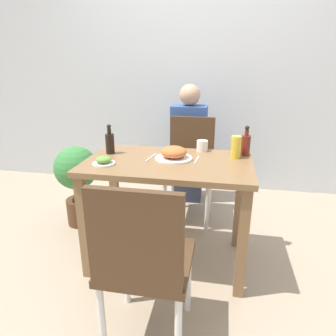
{
  "coord_description": "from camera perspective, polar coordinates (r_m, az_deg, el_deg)",
  "views": [
    {
      "loc": [
        0.34,
        -1.82,
        1.36
      ],
      "look_at": [
        0.0,
        0.0,
        0.7
      ],
      "focal_mm": 32.0,
      "sensor_mm": 36.0,
      "label": 1
    }
  ],
  "objects": [
    {
      "name": "ground_plane",
      "position": [
        2.29,
        -0.0,
        -16.78
      ],
      "size": [
        16.0,
        16.0,
        0.0
      ],
      "primitive_type": "plane",
      "color": "tan"
    },
    {
      "name": "juice_glass",
      "position": [
        2.04,
        12.8,
        3.91
      ],
      "size": [
        0.07,
        0.07,
        0.15
      ],
      "color": "gold",
      "rests_on": "dining_table"
    },
    {
      "name": "chair_far",
      "position": [
        2.68,
        4.25,
        1.03
      ],
      "size": [
        0.42,
        0.42,
        0.9
      ],
      "color": "#4C331E",
      "rests_on": "ground_plane"
    },
    {
      "name": "side_plate",
      "position": [
        1.91,
        -12.15,
        1.33
      ],
      "size": [
        0.14,
        0.14,
        0.05
      ],
      "color": "white",
      "rests_on": "dining_table"
    },
    {
      "name": "potted_plant_left",
      "position": [
        2.66,
        -16.93,
        -1.66
      ],
      "size": [
        0.36,
        0.36,
        0.7
      ],
      "color": "#51331E",
      "rests_on": "ground_plane"
    },
    {
      "name": "chair_near",
      "position": [
        1.43,
        -4.74,
        -16.9
      ],
      "size": [
        0.42,
        0.42,
        0.9
      ],
      "rotation": [
        0.0,
        0.0,
        3.14
      ],
      "color": "#4C331E",
      "rests_on": "ground_plane"
    },
    {
      "name": "dining_table",
      "position": [
        1.99,
        -0.0,
        -2.09
      ],
      "size": [
        1.08,
        0.65,
        0.75
      ],
      "color": "olive",
      "rests_on": "ground_plane"
    },
    {
      "name": "food_plate",
      "position": [
        1.97,
        1.09,
        2.79
      ],
      "size": [
        0.25,
        0.25,
        0.09
      ],
      "color": "white",
      "rests_on": "dining_table"
    },
    {
      "name": "wall_back",
      "position": [
        3.31,
        4.99,
        18.41
      ],
      "size": [
        8.0,
        0.05,
        2.6
      ],
      "color": "silver",
      "rests_on": "ground_plane"
    },
    {
      "name": "drink_cup",
      "position": [
        2.17,
        6.53,
        4.24
      ],
      "size": [
        0.08,
        0.08,
        0.08
      ],
      "color": "white",
      "rests_on": "dining_table"
    },
    {
      "name": "condiment_bottle",
      "position": [
        2.11,
        14.6,
        4.44
      ],
      "size": [
        0.06,
        0.06,
        0.21
      ],
      "color": "maroon",
      "rests_on": "dining_table"
    },
    {
      "name": "sauce_bottle",
      "position": [
        2.13,
        -11.01,
        4.82
      ],
      "size": [
        0.06,
        0.06,
        0.21
      ],
      "color": "black",
      "rests_on": "dining_table"
    },
    {
      "name": "fork_utensil",
      "position": [
        2.01,
        -3.24,
        2.04
      ],
      "size": [
        0.04,
        0.19,
        0.0
      ],
      "rotation": [
        0.0,
        0.0,
        1.43
      ],
      "color": "silver",
      "rests_on": "dining_table"
    },
    {
      "name": "person_figure",
      "position": [
        2.99,
        3.96,
        4.36
      ],
      "size": [
        0.34,
        0.22,
        1.17
      ],
      "color": "#2D3347",
      "rests_on": "ground_plane"
    },
    {
      "name": "spoon_utensil",
      "position": [
        1.96,
        5.51,
        1.54
      ],
      "size": [
        0.02,
        0.16,
        0.0
      ],
      "rotation": [
        0.0,
        0.0,
        1.5
      ],
      "color": "silver",
      "rests_on": "dining_table"
    }
  ]
}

